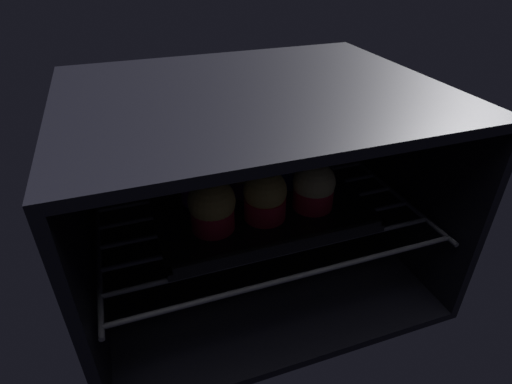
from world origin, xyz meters
TOP-DOWN VIEW (x-y plane):
  - oven_cavity at (0.00, 26.25)cm, footprint 59.00×47.00cm
  - oven_rack at (0.00, 22.00)cm, footprint 54.80×42.00cm
  - baking_tray at (0.00, 20.84)cm, footprint 35.55×26.50cm
  - muffin_row0_col0 at (-8.92, 16.33)cm, footprint 7.56×7.56cm
  - muffin_row0_col1 at (0.29, 16.41)cm, footprint 7.17×7.17cm
  - muffin_row0_col2 at (8.96, 16.66)cm, footprint 7.28×7.28cm
  - muffin_row1_col0 at (-8.93, 25.21)cm, footprint 6.98×6.98cm
  - muffin_row1_col1 at (-0.18, 25.27)cm, footprint 7.40×7.40cm
  - muffin_row1_col2 at (8.76, 25.55)cm, footprint 7.03×7.03cm

SIDE VIEW (x-z plane):
  - oven_rack at x=0.00cm, z-range 13.20..14.00cm
  - baking_tray at x=0.00cm, z-range 13.59..15.79cm
  - oven_cavity at x=0.00cm, z-range -1.50..35.50cm
  - muffin_row1_col0 at x=-8.93cm, z-range 14.84..22.86cm
  - muffin_row1_col1 at x=-0.18cm, z-range 14.82..22.98cm
  - muffin_row1_col2 at x=8.76cm, z-range 14.87..23.19cm
  - muffin_row0_col2 at x=8.96cm, z-range 14.87..23.31cm
  - muffin_row0_col1 at x=0.29cm, z-range 14.94..23.75cm
  - muffin_row0_col0 at x=-8.92cm, z-range 14.95..23.85cm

